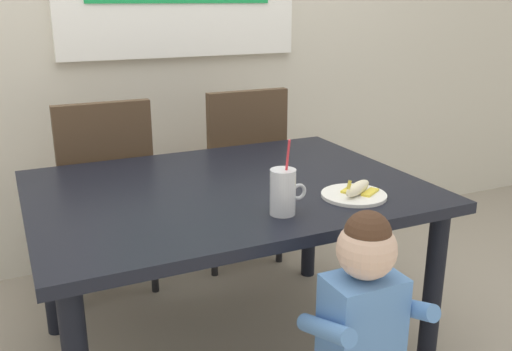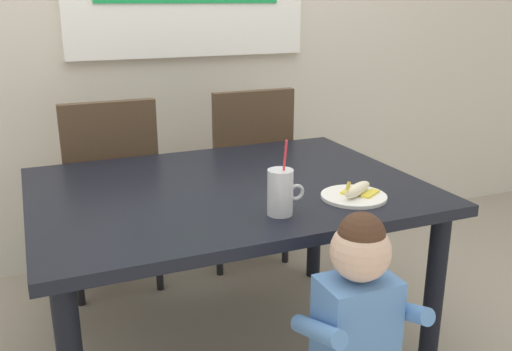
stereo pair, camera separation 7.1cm
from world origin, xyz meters
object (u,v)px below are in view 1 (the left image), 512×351
Objects in this scene: snack_plate at (354,195)px; dining_chair_left at (104,187)px; toddler_standing at (363,313)px; milk_cup at (283,194)px; dining_table at (227,207)px; peeled_banana at (358,188)px; dining_chair_right at (239,167)px.

dining_chair_left is at bearing 124.12° from snack_plate.
toddler_standing is 3.33× the size of milk_cup.
toddler_standing reaches higher than snack_plate.
dining_table is 0.50m from peeled_banana.
peeled_banana is (0.01, -0.01, 0.03)m from snack_plate.
milk_cup is at bearing 110.23° from dining_chair_left.
toddler_standing is (0.14, -0.69, -0.11)m from dining_table.
dining_chair_right is at bearing -177.17° from dining_chair_left.
dining_chair_left is at bearing 114.99° from dining_table.
dining_table is at bearing 114.99° from dining_chair_left.
toddler_standing is at bearing -121.51° from peeled_banana.
dining_chair_right reaches higher than toddler_standing.
dining_chair_right is (0.71, 0.03, 0.00)m from dining_chair_left.
dining_chair_right is (0.37, 0.75, -0.09)m from dining_table.
dining_chair_left reaches higher than toddler_standing.
dining_chair_right reaches higher than peeled_banana.
peeled_banana is (0.37, -0.31, 0.12)m from dining_table.
dining_chair_right is 1.15× the size of toddler_standing.
dining_table is at bearing 63.74° from dining_chair_right.
peeled_banana is at bearing 58.49° from toddler_standing.
snack_plate is (0.22, 0.39, 0.20)m from toddler_standing.
dining_table is at bearing 139.96° from peeled_banana.
milk_cup reaches higher than snack_plate.
dining_chair_right is at bearing 73.97° from milk_cup.
peeled_banana is at bearing -40.04° from dining_table.
snack_plate is 1.32× the size of peeled_banana.
dining_chair_left is at bearing 110.23° from milk_cup.
dining_chair_left is 1.16m from milk_cup.
dining_table is 0.48m from snack_plate.
snack_plate reaches higher than dining_table.
toddler_standing is (-0.24, -1.45, -0.02)m from dining_chair_right.
milk_cup is at bearing 73.97° from dining_chair_right.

